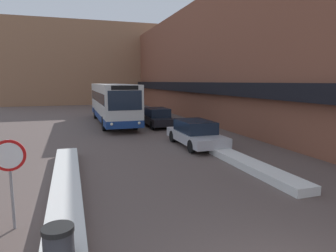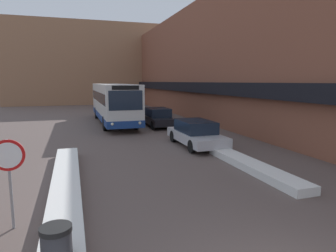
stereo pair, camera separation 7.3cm
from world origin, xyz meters
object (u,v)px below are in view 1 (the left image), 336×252
(stop_sign, at_px, (10,165))
(trash_bin, at_px, (59,251))
(city_bus, at_px, (113,102))
(parked_car_front, at_px, (195,133))
(parked_car_back, at_px, (157,117))

(stop_sign, xyz_separation_m, trash_bin, (1.11, -2.20, -1.13))
(trash_bin, bearing_deg, city_bus, 79.53)
(parked_car_front, height_order, trash_bin, parked_car_front)
(city_bus, height_order, parked_car_back, city_bus)
(city_bus, distance_m, stop_sign, 18.75)
(city_bus, bearing_deg, trash_bin, -100.47)
(parked_car_back, bearing_deg, trash_bin, -111.68)
(parked_car_back, distance_m, stop_sign, 17.09)
(city_bus, distance_m, parked_car_front, 11.17)
(city_bus, xyz_separation_m, trash_bin, (-3.75, -20.30, -1.33))
(parked_car_back, bearing_deg, city_bus, 135.99)
(city_bus, bearing_deg, parked_car_back, -44.01)
(stop_sign, bearing_deg, trash_bin, -63.11)
(city_bus, xyz_separation_m, parked_car_front, (3.12, -10.67, -1.09))
(city_bus, bearing_deg, parked_car_front, -73.71)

